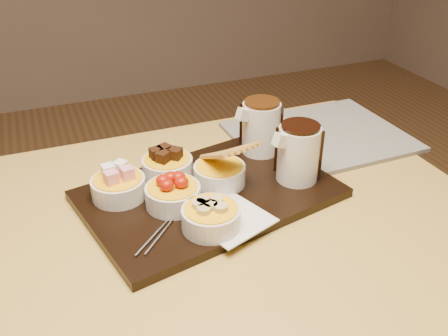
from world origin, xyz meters
name	(u,v)px	position (x,y,z in m)	size (l,w,h in m)	color
dining_table	(166,278)	(0.00, 0.00, 0.65)	(1.20, 0.80, 0.75)	gold
serving_board	(209,194)	(0.11, 0.08, 0.76)	(0.46, 0.30, 0.02)	black
napkin	(231,219)	(0.12, -0.03, 0.77)	(0.12, 0.12, 0.00)	white
bowl_marshmallows	(119,188)	(-0.05, 0.12, 0.79)	(0.10, 0.10, 0.04)	silver
bowl_cake	(168,167)	(0.06, 0.16, 0.79)	(0.10, 0.10, 0.04)	silver
bowl_strawberries	(173,196)	(0.04, 0.05, 0.79)	(0.10, 0.10, 0.04)	silver
bowl_biscotti	(220,175)	(0.14, 0.09, 0.79)	(0.10, 0.10, 0.04)	silver
bowl_bananas	(211,218)	(0.08, -0.03, 0.79)	(0.10, 0.10, 0.04)	silver
pitcher_dark_chocolate	(298,154)	(0.29, 0.05, 0.82)	(0.08, 0.08, 0.11)	silver
pitcher_milk_chocolate	(261,128)	(0.27, 0.18, 0.82)	(0.08, 0.08, 0.11)	silver
fondue_skewers	(175,211)	(0.03, 0.03, 0.77)	(0.26, 0.03, 0.01)	silver
newspaper	(319,136)	(0.44, 0.22, 0.76)	(0.38, 0.31, 0.01)	beige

